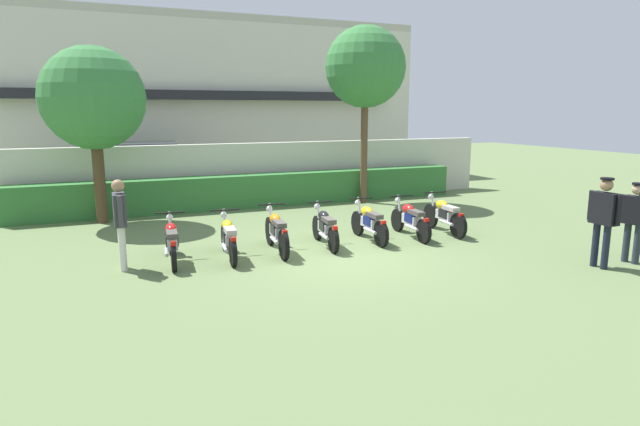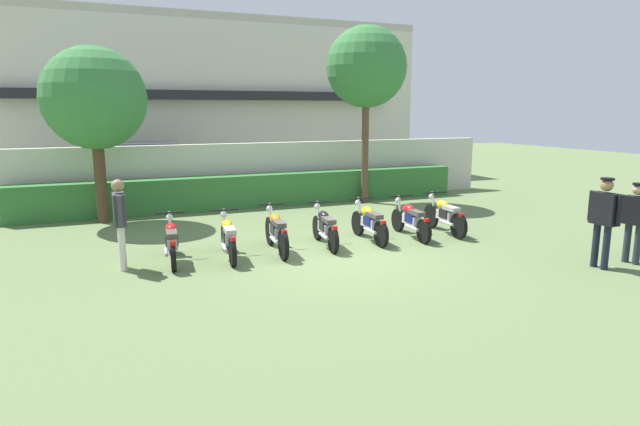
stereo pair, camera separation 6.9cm
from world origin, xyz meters
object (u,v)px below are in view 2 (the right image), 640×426
Objects in this scene: motorcycle_in_row_0 at (171,241)px; officer_0 at (604,215)px; tree_far_side at (366,68)px; motorcycle_in_row_2 at (276,231)px; motorcycle_in_row_3 at (325,227)px; officer_1 at (635,217)px; motorcycle_in_row_5 at (411,219)px; tree_near_inspector at (94,99)px; motorcycle_in_row_4 at (369,222)px; inspector_person at (120,216)px; motorcycle_in_row_1 at (228,237)px; parked_car at (143,171)px; motorcycle_in_row_6 at (445,215)px.

officer_0 reaches higher than motorcycle_in_row_0.
tree_far_side reaches higher than officer_0.
motorcycle_in_row_3 is at bearing -81.45° from motorcycle_in_row_2.
motorcycle_in_row_2 is 1.21× the size of officer_1.
motorcycle_in_row_2 is at bearing 95.52° from motorcycle_in_row_5.
tree_near_inspector is 7.84m from motorcycle_in_row_4.
motorcycle_in_row_4 is at bearing -81.90° from motorcycle_in_row_2.
motorcycle_in_row_2 reaches higher than motorcycle_in_row_4.
motorcycle_in_row_1 is at bearing -0.42° from inspector_person.
motorcycle_in_row_5 is at bearing -83.28° from motorcycle_in_row_3.
motorcycle_in_row_4 is at bearing -81.12° from motorcycle_in_row_1.
motorcycle_in_row_0 is 1.16× the size of officer_1.
motorcycle_in_row_0 is 0.98× the size of motorcycle_in_row_5.
motorcycle_in_row_3 is 4.30m from inspector_person.
motorcycle_in_row_0 is 2.17m from motorcycle_in_row_2.
tree_far_side is at bearing 0.94° from tree_near_inspector.
officer_1 is at bearing -20.45° from inspector_person.
motorcycle_in_row_0 is 1.01× the size of motorcycle_in_row_4.
tree_near_inspector is at bearing 53.09° from motorcycle_in_row_4.
officer_0 is at bearing -53.09° from parked_car.
motorcycle_in_row_2 reaches higher than motorcycle_in_row_1.
motorcycle_in_row_5 is at bearing -84.53° from motorcycle_in_row_0.
motorcycle_in_row_0 is 1.06× the size of officer_0.
parked_car is 9.61m from motorcycle_in_row_4.
tree_near_inspector reaches higher than motorcycle_in_row_1.
officer_0 is (0.71, -8.41, -3.25)m from tree_far_side.
motorcycle_in_row_6 is at bearing -82.40° from motorcycle_in_row_3.
officer_1 reaches higher than motorcycle_in_row_2.
motorcycle_in_row_1 reaches higher than motorcycle_in_row_0.
motorcycle_in_row_0 is at bearing 93.08° from motorcycle_in_row_4.
motorcycle_in_row_5 is (2.22, -0.01, -0.00)m from motorcycle_in_row_3.
parked_car is 8.85m from motorcycle_in_row_1.
motorcycle_in_row_1 is (-5.70, -4.95, -3.86)m from tree_far_side.
officer_1 is at bearing -130.28° from motorcycle_in_row_4.
motorcycle_in_row_0 is 4.46m from motorcycle_in_row_4.
officer_0 is at bearing -123.64° from motorcycle_in_row_3.
tree_far_side reaches higher than motorcycle_in_row_2.
motorcycle_in_row_5 is 1.18× the size of officer_1.
motorcycle_in_row_2 is at bearing 1.25° from inspector_person.
motorcycle_in_row_6 reaches higher than motorcycle_in_row_5.
inspector_person reaches higher than motorcycle_in_row_5.
motorcycle_in_row_0 is at bearing 94.18° from motorcycle_in_row_2.
motorcycle_in_row_2 is 1.03× the size of motorcycle_in_row_5.
tree_near_inspector is 8.68m from motorcycle_in_row_5.
motorcycle_in_row_6 is at bearing -87.58° from motorcycle_in_row_4.
tree_near_inspector is 5.31m from inspector_person.
motorcycle_in_row_6 is at bearing -47.58° from parked_car.
motorcycle_in_row_5 is 1.08× the size of officer_0.
tree_far_side reaches higher than motorcycle_in_row_3.
tree_far_side is 7.75m from motorcycle_in_row_2.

